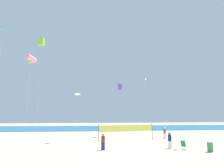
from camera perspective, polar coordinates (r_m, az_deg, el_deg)
name	(u,v)px	position (r m, az deg, el deg)	size (l,w,h in m)	color
ground_plane	(117,156)	(17.88, 1.68, -21.14)	(120.00, 120.00, 0.00)	beige
ocean_band	(100,128)	(51.08, -3.57, -13.28)	(120.00, 20.00, 0.01)	#1E6B99
beachgoer_navy_shirt	(170,140)	(22.26, 17.28, -15.98)	(0.39, 0.39, 1.71)	white
beachgoer_plum_shirt	(165,132)	(30.73, 15.84, -14.08)	(0.38, 0.38, 1.67)	white
beachgoer_maroon_shirt	(103,141)	(20.35, -2.77, -17.07)	(0.39, 0.39, 1.70)	navy
folding_beach_chair	(184,145)	(22.10, 21.17, -17.02)	(0.52, 0.65, 0.89)	#1E8C4C
trash_barrel	(210,147)	(21.79, 27.88, -16.74)	(0.55, 0.55, 0.91)	#3F7F4C
volleyball_net	(127,129)	(26.83, 4.50, -13.56)	(7.96, 1.72, 2.40)	#4C4C51
beach_handbag	(175,149)	(21.21, 18.82, -18.46)	(0.28, 0.14, 0.22)	white
kite_violet_box	(120,87)	(33.47, 2.43, -0.91)	(0.80, 0.80, 9.05)	silver
kite_white_diamond	(77,94)	(27.51, -10.54, -3.04)	(0.71, 0.72, 6.81)	silver
kite_magenta_diamond	(145,81)	(33.58, 10.12, 0.82)	(0.49, 0.50, 9.98)	silver
kite_green_diamond	(3,33)	(24.73, -30.55, 13.29)	(0.62, 0.62, 13.20)	silver
kite_pink_tube	(31,58)	(23.59, -23.68, 7.18)	(0.92, 1.88, 10.40)	silver
kite_lime_box	(41,42)	(41.20, -20.82, 12.05)	(1.09, 1.09, 18.97)	silver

